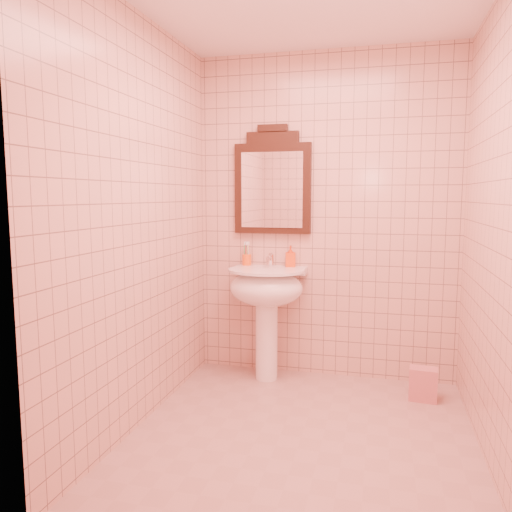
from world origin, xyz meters
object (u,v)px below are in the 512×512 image
(pedestal_sink, at_px, (266,295))
(soap_dispenser, at_px, (290,256))
(mirror, at_px, (272,184))
(towel, at_px, (423,384))
(toothbrush_cup, at_px, (247,259))

(pedestal_sink, distance_m, soap_dispenser, 0.36)
(mirror, distance_m, soap_dispenser, 0.58)
(towel, bearing_deg, soap_dispenser, 163.79)
(toothbrush_cup, bearing_deg, mirror, 9.79)
(toothbrush_cup, bearing_deg, pedestal_sink, -39.83)
(mirror, xyz_separation_m, soap_dispenser, (0.15, -0.03, -0.56))
(toothbrush_cup, relative_size, towel, 0.72)
(toothbrush_cup, xyz_separation_m, soap_dispenser, (0.35, 0.00, 0.04))
(mirror, height_order, toothbrush_cup, mirror)
(pedestal_sink, height_order, soap_dispenser, soap_dispenser)
(toothbrush_cup, bearing_deg, towel, -12.11)
(pedestal_sink, xyz_separation_m, towel, (1.15, -0.12, -0.55))
(soap_dispenser, bearing_deg, toothbrush_cup, 167.13)
(pedestal_sink, bearing_deg, soap_dispenser, 47.50)
(mirror, bearing_deg, toothbrush_cup, -170.21)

